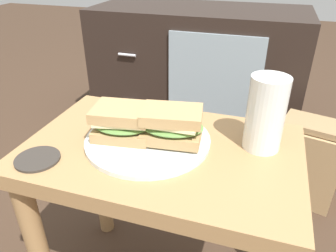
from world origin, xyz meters
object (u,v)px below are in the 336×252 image
plate (148,140)px  beer_glass (265,115)px  sandwich_front (124,121)px  sandwich_back (172,125)px  coaster (38,159)px  paper_bag (307,160)px  tv_cabinet (197,70)px

plate → beer_glass: 0.24m
sandwich_front → sandwich_back: size_ratio=1.01×
beer_glass → coaster: beer_glass is taller
beer_glass → paper_bag: (0.18, 0.46, -0.38)m
coaster → sandwich_front: bearing=43.8°
plate → beer_glass: size_ratio=1.73×
sandwich_front → paper_bag: sandwich_front is taller
tv_cabinet → paper_bag: tv_cabinet is taller
coaster → paper_bag: coaster is taller
tv_cabinet → sandwich_front: size_ratio=7.01×
tv_cabinet → sandwich_back: (0.16, -0.94, 0.22)m
tv_cabinet → coaster: (-0.07, -1.07, 0.17)m
plate → paper_bag: (0.40, 0.52, -0.31)m
plate → beer_glass: bearing=13.4°
tv_cabinet → plate: 0.96m
sandwich_back → coaster: (-0.23, -0.13, -0.05)m
sandwich_back → coaster: 0.27m
beer_glass → coaster: 0.45m
beer_glass → paper_bag: size_ratio=0.49×
tv_cabinet → beer_glass: size_ratio=6.37×
plate → tv_cabinet: bearing=96.4°
beer_glass → paper_bag: beer_glass is taller
coaster → paper_bag: bearing=47.8°
sandwich_back → beer_glass: beer_glass is taller
tv_cabinet → sandwich_back: 0.97m
plate → coaster: (-0.18, -0.13, -0.00)m
sandwich_front → coaster: sandwich_front is taller
paper_bag → sandwich_front: bearing=-131.2°
tv_cabinet → beer_glass: bearing=-69.5°
sandwich_front → paper_bag: bearing=48.8°
sandwich_front → tv_cabinet: bearing=93.3°
plate → coaster: plate is taller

